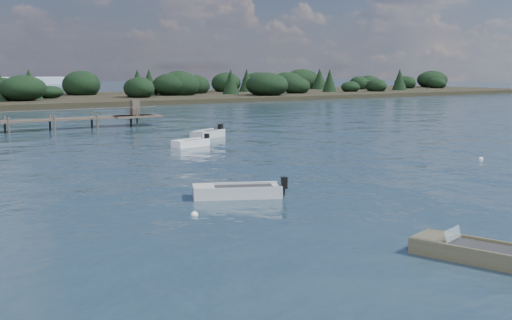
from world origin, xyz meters
TOP-DOWN VIEW (x-y plane):
  - ground at (0.00, 60.00)m, footprint 400.00×400.00m
  - tender_far_grey_b at (4.86, 33.57)m, footprint 3.86×2.75m
  - tender_far_white at (0.66, 28.65)m, footprint 3.39×1.80m
  - dinghy_mid_grey at (-6.40, 10.02)m, footprint 4.50×3.16m
  - dinghy_near_olive at (-5.05, -2.83)m, footprint 2.79×4.66m
  - buoy_c at (-9.85, 7.71)m, footprint 0.32×0.32m
  - buoy_d at (13.84, 11.89)m, footprint 0.32×0.32m
  - far_headland at (25.00, 100.00)m, footprint 190.00×40.00m

SIDE VIEW (x-z plane):
  - ground at x=0.00m, z-range 0.00..0.00m
  - buoy_c at x=-9.85m, z-range -0.16..0.16m
  - buoy_d at x=13.84m, z-range -0.16..0.16m
  - dinghy_near_olive at x=-5.05m, z-range -0.41..0.71m
  - dinghy_mid_grey at x=-6.40m, z-range -0.42..0.73m
  - tender_far_white at x=0.66m, z-range -0.41..0.73m
  - tender_far_grey_b at x=4.86m, z-range -0.48..0.85m
  - far_headland at x=25.00m, z-range -0.94..4.86m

